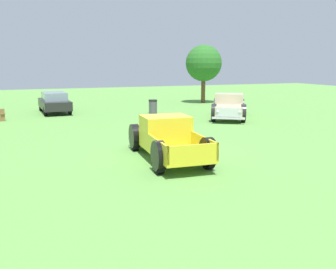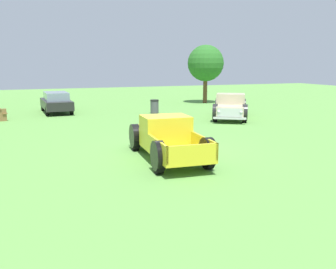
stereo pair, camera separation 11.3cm
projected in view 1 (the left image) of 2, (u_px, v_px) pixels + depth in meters
ground_plane at (171, 152)px, 14.57m from camera, size 80.00×80.00×0.00m
pickup_truck_foreground at (165, 137)px, 13.76m from camera, size 2.22×5.12×1.53m
pickup_truck_behind_left at (229, 107)px, 23.23m from camera, size 4.16×5.32×1.57m
sedan_distant_a at (54, 102)px, 26.02m from camera, size 1.97×4.41×1.45m
trash_can at (153, 107)px, 25.74m from camera, size 0.59×0.59×0.95m
oak_tree_east at (204, 63)px, 32.11m from camera, size 3.11×3.11×4.98m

